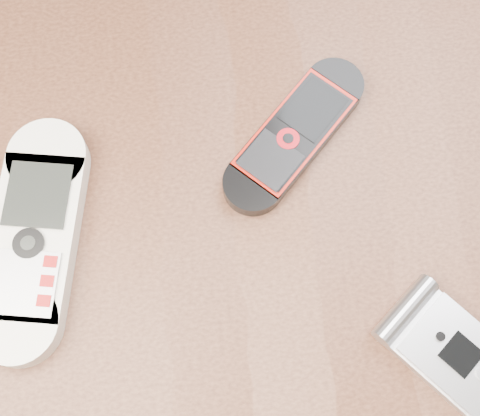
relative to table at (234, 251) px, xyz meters
name	(u,v)px	position (x,y,z in m)	size (l,w,h in m)	color
ground	(237,344)	(0.00, 0.00, -0.64)	(4.00, 4.00, 0.00)	#472B19
table	(234,251)	(0.00, 0.00, 0.00)	(1.20, 0.80, 0.75)	black
nokia_white	(34,238)	(-0.14, -0.01, 0.12)	(0.06, 0.18, 0.02)	silver
nokia_black_red	(295,134)	(0.05, 0.05, 0.11)	(0.04, 0.14, 0.01)	black
motorola_razr	(461,359)	(0.14, -0.12, 0.11)	(0.05, 0.10, 0.02)	#B4B4B9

